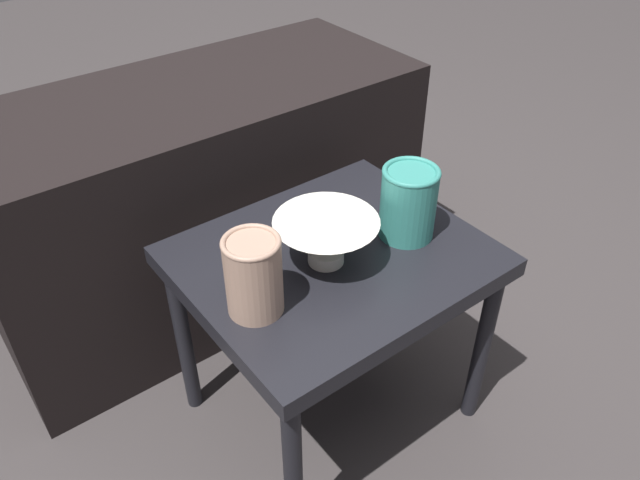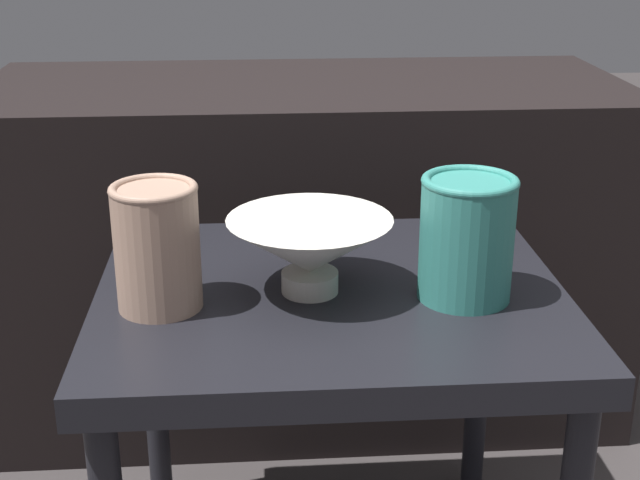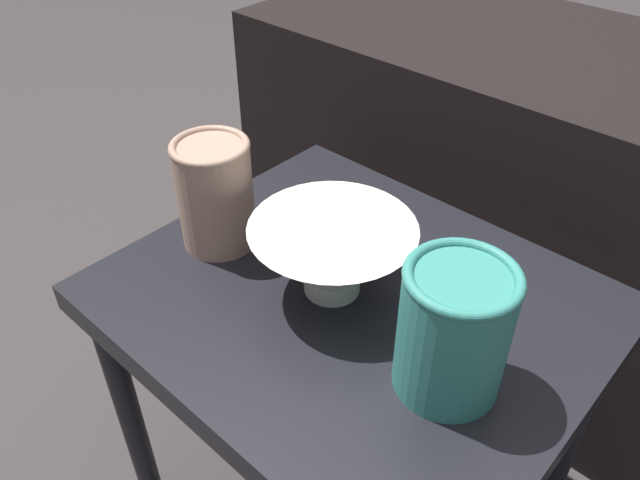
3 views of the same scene
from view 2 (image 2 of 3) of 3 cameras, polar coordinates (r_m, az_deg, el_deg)
The scene contains 5 objects.
table at distance 1.16m, azimuth 0.66°, elevation -5.73°, with size 0.59×0.50×0.49m.
couch_backdrop at distance 1.73m, azimuth -0.93°, elevation -0.34°, with size 1.17×0.50×0.64m.
bowl at distance 1.10m, azimuth -0.66°, elevation -0.47°, with size 0.21×0.21×0.10m.
vase_textured_left at distance 1.07m, azimuth -10.39°, elevation -0.33°, with size 0.10×0.10×0.16m.
vase_colorful_right at distance 1.10m, azimuth 9.38°, elevation 0.24°, with size 0.12×0.12×0.16m.
Camera 2 is at (-0.09, -1.03, 0.95)m, focal length 50.00 mm.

